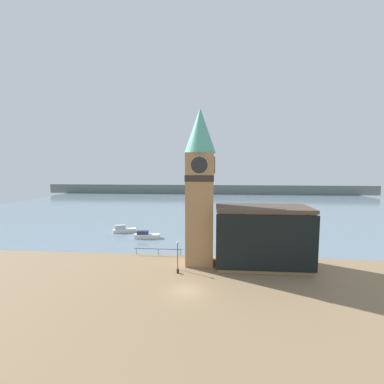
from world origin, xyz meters
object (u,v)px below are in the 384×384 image
at_px(clock_tower, 200,183).
at_px(mooring_bollard_near, 178,271).
at_px(pier_building, 262,236).
at_px(boat_far, 123,229).
at_px(boat_near, 146,235).
at_px(lamp_post, 178,250).

relative_size(clock_tower, mooring_bollard_near, 34.46).
relative_size(clock_tower, pier_building, 1.71).
distance_m(clock_tower, pier_building, 12.09).
xyz_separation_m(clock_tower, boat_far, (-18.18, 17.33, -11.72)).
height_order(boat_near, mooring_bollard_near, boat_near).
relative_size(boat_far, lamp_post, 1.29).
bearing_deg(lamp_post, boat_far, 126.95).
distance_m(clock_tower, mooring_bollard_near, 12.96).
xyz_separation_m(pier_building, lamp_post, (-12.20, -2.33, -1.62)).
height_order(clock_tower, mooring_bollard_near, clock_tower).
height_order(pier_building, boat_far, pier_building).
relative_size(mooring_bollard_near, lamp_post, 0.16).
bearing_deg(boat_far, lamp_post, -76.35).
height_order(clock_tower, boat_far, clock_tower).
height_order(pier_building, boat_near, pier_building).
distance_m(boat_near, boat_far, 7.88).
bearing_deg(lamp_post, pier_building, 10.83).
bearing_deg(pier_building, clock_tower, 176.88).
bearing_deg(clock_tower, mooring_bollard_near, -124.53).
relative_size(boat_near, boat_far, 0.99).
xyz_separation_m(pier_building, boat_far, (-27.37, 17.83, -3.87)).
distance_m(boat_far, mooring_bollard_near, 26.37).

